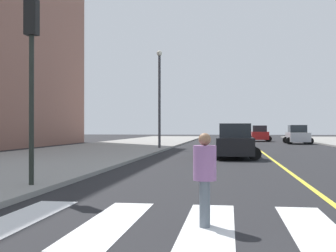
# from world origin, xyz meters

# --- Properties ---
(sidewalk_kerb_west) EXTENTS (10.00, 120.00, 0.15)m
(sidewalk_kerb_west) POSITION_xyz_m (-12.20, 20.00, 0.07)
(sidewalk_kerb_west) COLOR gray
(sidewalk_kerb_west) RESTS_ON ground
(lane_divider_paint) EXTENTS (0.16, 80.00, 0.01)m
(lane_divider_paint) POSITION_xyz_m (0.00, 40.00, 0.01)
(lane_divider_paint) COLOR yellow
(lane_divider_paint) RESTS_ON ground
(car_gray_nearest) EXTENTS (2.81, 4.39, 1.92)m
(car_gray_nearest) POSITION_xyz_m (-1.97, 37.61, 0.90)
(car_gray_nearest) COLOR slate
(car_gray_nearest) RESTS_ON ground
(car_black_second) EXTENTS (2.79, 4.46, 1.99)m
(car_black_second) POSITION_xyz_m (-2.04, 21.20, 0.93)
(car_black_second) COLOR black
(car_black_second) RESTS_ON ground
(car_red_third) EXTENTS (2.89, 4.63, 2.07)m
(car_red_third) POSITION_xyz_m (1.53, 53.88, 0.97)
(car_red_third) COLOR red
(car_red_third) RESTS_ON ground
(car_silver_fourth) EXTENTS (2.90, 4.63, 2.06)m
(car_silver_fourth) POSITION_xyz_m (5.06, 45.34, 0.97)
(car_silver_fourth) COLOR #B7B7BC
(car_silver_fourth) RESTS_ON ground
(traffic_light_far_corner) EXTENTS (0.36, 0.41, 5.19)m
(traffic_light_far_corner) POSITION_xyz_m (-7.82, 7.73, 3.77)
(traffic_light_far_corner) COLOR black
(traffic_light_far_corner) RESTS_ON sidewalk_kerb_west
(pedestrian_crossing) EXTENTS (0.41, 0.41, 1.65)m
(pedestrian_crossing) POSITION_xyz_m (-2.77, 3.89, 0.91)
(pedestrian_crossing) COLOR slate
(pedestrian_crossing) RESTS_ON ground
(street_lamp) EXTENTS (0.44, 0.44, 7.84)m
(street_lamp) POSITION_xyz_m (-7.92, 30.78, 4.75)
(street_lamp) COLOR #38383D
(street_lamp) RESTS_ON sidewalk_kerb_west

